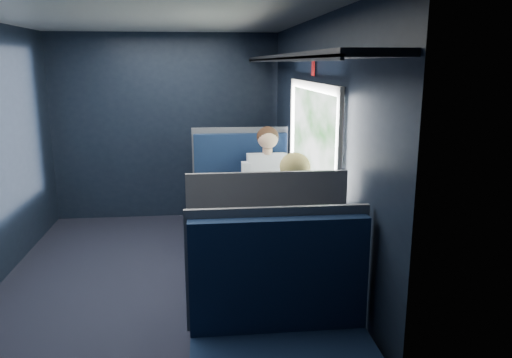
{
  "coord_description": "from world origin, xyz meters",
  "views": [
    {
      "loc": [
        0.44,
        -4.2,
        1.93
      ],
      "look_at": [
        0.9,
        0.0,
        0.95
      ],
      "focal_mm": 35.0,
      "sensor_mm": 36.0,
      "label": 1
    }
  ],
  "objects": [
    {
      "name": "ground",
      "position": [
        0.0,
        0.0,
        -0.01
      ],
      "size": [
        2.8,
        4.2,
        0.01
      ],
      "primitive_type": "cube",
      "color": "black"
    },
    {
      "name": "man",
      "position": [
        1.1,
        0.7,
        0.72
      ],
      "size": [
        0.53,
        0.56,
        1.32
      ],
      "color": "black",
      "rests_on": "ground"
    },
    {
      "name": "bottle_small",
      "position": [
        1.27,
        0.35,
        0.84
      ],
      "size": [
        0.06,
        0.06,
        0.22
      ],
      "color": "silver",
      "rests_on": "table"
    },
    {
      "name": "seat_row_front",
      "position": [
        0.85,
        1.8,
        0.41
      ],
      "size": [
        1.04,
        0.51,
        1.16
      ],
      "color": "#0C1936",
      "rests_on": "ground"
    },
    {
      "name": "seat_bay_far",
      "position": [
        0.85,
        -0.87,
        0.41
      ],
      "size": [
        1.04,
        0.62,
        1.26
      ],
      "color": "#0C1936",
      "rests_on": "ground"
    },
    {
      "name": "room_shell",
      "position": [
        0.02,
        0.0,
        1.48
      ],
      "size": [
        3.0,
        4.4,
        2.4
      ],
      "color": "black",
      "rests_on": "ground"
    },
    {
      "name": "cup",
      "position": [
        1.33,
        0.43,
        0.78
      ],
      "size": [
        0.07,
        0.07,
        0.09
      ],
      "primitive_type": "cylinder",
      "color": "white",
      "rests_on": "table"
    },
    {
      "name": "woman",
      "position": [
        1.1,
        -0.71,
        0.73
      ],
      "size": [
        0.53,
        0.56,
        1.32
      ],
      "color": "black",
      "rests_on": "ground"
    },
    {
      "name": "table",
      "position": [
        1.03,
        0.0,
        0.66
      ],
      "size": [
        0.62,
        1.0,
        0.74
      ],
      "color": "#54565E",
      "rests_on": "ground"
    },
    {
      "name": "seat_bay_near",
      "position": [
        0.84,
        0.87,
        0.42
      ],
      "size": [
        1.04,
        0.62,
        1.26
      ],
      "color": "#0C1936",
      "rests_on": "ground"
    },
    {
      "name": "laptop",
      "position": [
        1.25,
        0.14,
        0.8
      ],
      "size": [
        0.31,
        0.35,
        0.22
      ],
      "color": "silver",
      "rests_on": "table"
    },
    {
      "name": "seat_row_back",
      "position": [
        0.85,
        -1.8,
        0.41
      ],
      "size": [
        1.04,
        0.51,
        1.16
      ],
      "color": "#0C1936",
      "rests_on": "ground"
    },
    {
      "name": "papers",
      "position": [
        1.0,
        -0.06,
        0.74
      ],
      "size": [
        0.65,
        0.89,
        0.01
      ],
      "primitive_type": "cube",
      "rotation": [
        0.0,
        0.0,
        -0.06
      ],
      "color": "white",
      "rests_on": "table"
    }
  ]
}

